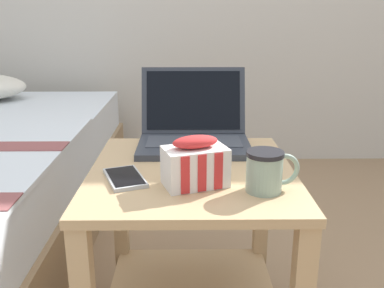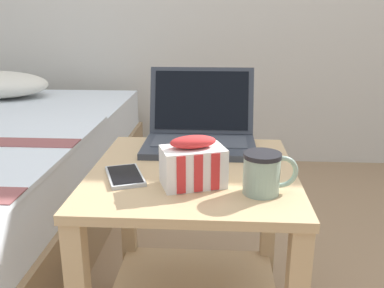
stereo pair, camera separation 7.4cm
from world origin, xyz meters
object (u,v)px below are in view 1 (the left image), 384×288
Objects in this scene: mug_front_left at (266,169)px; snack_bag at (195,164)px; laptop at (194,130)px; cell_phone at (125,178)px.

snack_bag reaches higher than mug_front_left.
laptop is 2.00× the size of snack_bag.
cell_phone is at bearing -121.17° from laptop.
snack_bag is at bearing -11.76° from cell_phone.
laptop is at bearing 113.74° from mug_front_left.
mug_front_left is at bearing -12.90° from snack_bag.
laptop reaches higher than cell_phone.
cell_phone is at bearing 167.69° from mug_front_left.
laptop is 0.31m from snack_bag.
snack_bag is (-0.00, -0.31, 0.01)m from laptop.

